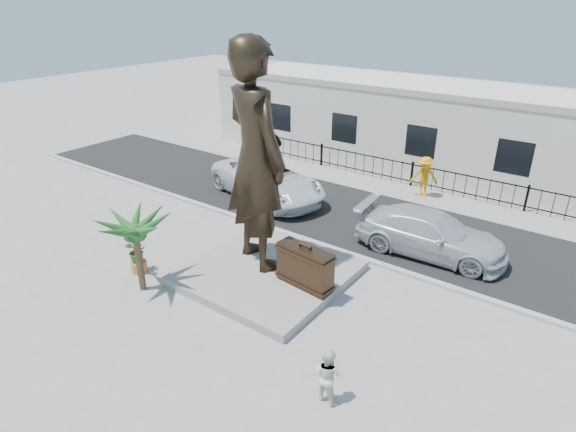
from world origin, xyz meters
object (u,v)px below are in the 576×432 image
at_px(statue, 256,158).
at_px(suitcase, 305,267).
at_px(car_white, 268,180).
at_px(tourist, 328,375).

xyz_separation_m(statue, suitcase, (2.29, -0.42, -3.17)).
bearing_deg(car_white, statue, -128.64).
relative_size(suitcase, tourist, 1.32).
xyz_separation_m(statue, tourist, (5.34, -3.91, -3.42)).
bearing_deg(statue, suitcase, -169.18).
bearing_deg(suitcase, statue, 175.60).
relative_size(statue, suitcase, 3.94).
bearing_deg(suitcase, tourist, -42.96).
xyz_separation_m(tourist, car_white, (-9.17, 9.28, 0.17)).
distance_m(tourist, car_white, 13.05).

